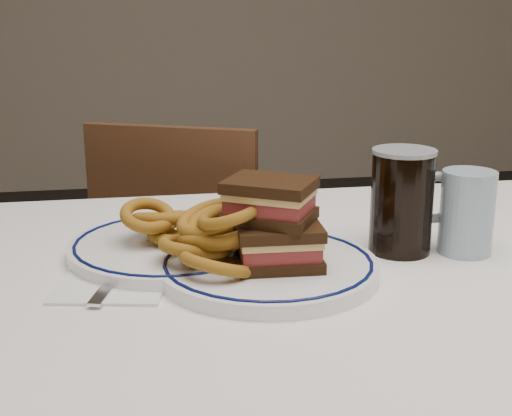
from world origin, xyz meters
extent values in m
cube|color=white|center=(0.00, 0.00, 0.73)|extent=(1.26, 0.86, 0.03)
cube|color=white|center=(0.00, 0.43, 0.65)|extent=(1.26, 0.01, 0.17)
cube|color=#4E2819|center=(-0.21, 0.82, 0.40)|extent=(0.51, 0.51, 0.04)
cylinder|color=#4E2819|center=(0.01, 0.90, 0.19)|extent=(0.03, 0.03, 0.38)
cylinder|color=#4E2819|center=(-0.13, 0.60, 0.19)|extent=(0.03, 0.03, 0.38)
cylinder|color=#4E2819|center=(-0.30, 1.04, 0.19)|extent=(0.03, 0.03, 0.38)
cylinder|color=#4E2819|center=(-0.43, 0.74, 0.19)|extent=(0.03, 0.03, 0.38)
cube|color=#4E2819|center=(-0.28, 0.66, 0.63)|extent=(0.37, 0.18, 0.43)
cylinder|color=white|center=(-0.19, 0.00, 0.76)|extent=(0.29, 0.29, 0.02)
torus|color=#091246|center=(-0.19, 0.00, 0.77)|extent=(0.27, 0.27, 0.01)
cube|color=black|center=(-0.18, -0.02, 0.78)|extent=(0.11, 0.09, 0.01)
cube|color=maroon|center=(-0.18, -0.02, 0.79)|extent=(0.10, 0.08, 0.02)
cube|color=#E5BA66|center=(-0.18, -0.02, 0.81)|extent=(0.11, 0.09, 0.01)
cube|color=black|center=(-0.18, -0.02, 0.82)|extent=(0.11, 0.09, 0.01)
cube|color=black|center=(-0.19, 0.00, 0.83)|extent=(0.14, 0.13, 0.01)
cube|color=maroon|center=(-0.19, 0.00, 0.85)|extent=(0.13, 0.12, 0.02)
cube|color=#E5BA66|center=(-0.19, 0.00, 0.86)|extent=(0.13, 0.12, 0.01)
cube|color=black|center=(-0.19, 0.00, 0.87)|extent=(0.14, 0.13, 0.01)
torus|color=brown|center=(-0.26, -0.03, 0.78)|extent=(0.10, 0.10, 0.06)
torus|color=brown|center=(-0.29, 0.02, 0.79)|extent=(0.10, 0.10, 0.04)
torus|color=brown|center=(-0.27, 0.01, 0.80)|extent=(0.09, 0.08, 0.06)
torus|color=brown|center=(-0.25, 0.02, 0.81)|extent=(0.10, 0.10, 0.04)
torus|color=brown|center=(-0.25, 0.00, 0.82)|extent=(0.10, 0.10, 0.06)
torus|color=brown|center=(-0.26, 0.02, 0.83)|extent=(0.10, 0.10, 0.05)
torus|color=brown|center=(-0.25, -0.01, 0.84)|extent=(0.09, 0.08, 0.04)
cylinder|color=silver|center=(-0.22, 0.07, 0.79)|extent=(0.06, 0.06, 0.03)
cylinder|color=maroon|center=(-0.22, 0.07, 0.80)|extent=(0.05, 0.05, 0.01)
cylinder|color=black|center=(0.01, 0.06, 0.82)|extent=(0.09, 0.09, 0.15)
cylinder|color=#9397A1|center=(0.01, 0.06, 0.90)|extent=(0.09, 0.09, 0.01)
torus|color=#9397A1|center=(0.06, 0.06, 0.83)|extent=(0.08, 0.02, 0.08)
cylinder|color=#99B0C6|center=(0.10, 0.04, 0.81)|extent=(0.08, 0.08, 0.12)
cylinder|color=white|center=(-0.31, 0.10, 0.76)|extent=(0.29, 0.29, 0.02)
torus|color=#091246|center=(-0.31, 0.10, 0.77)|extent=(0.27, 0.27, 0.01)
torus|color=brown|center=(-0.28, 0.12, 0.78)|extent=(0.09, 0.09, 0.04)
torus|color=brown|center=(-0.31, 0.10, 0.79)|extent=(0.09, 0.09, 0.04)
torus|color=brown|center=(-0.32, 0.12, 0.80)|extent=(0.09, 0.09, 0.04)
torus|color=brown|center=(-0.34, 0.10, 0.81)|extent=(0.08, 0.08, 0.05)
cube|color=white|center=(-0.39, 0.00, 0.75)|extent=(0.16, 0.16, 0.00)
cube|color=silver|center=(-0.39, 0.00, 0.76)|extent=(0.06, 0.16, 0.00)
cube|color=silver|center=(-0.37, 0.08, 0.76)|extent=(0.03, 0.04, 0.00)
camera|label=1|loc=(-0.36, -0.86, 1.09)|focal=50.00mm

